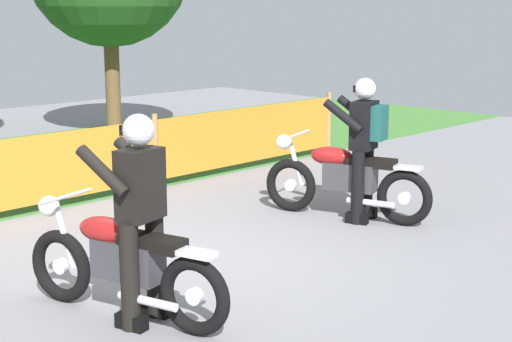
{
  "coord_description": "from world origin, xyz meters",
  "views": [
    {
      "loc": [
        -4.63,
        -5.78,
        2.49
      ],
      "look_at": [
        0.7,
        -0.58,
        0.9
      ],
      "focal_mm": 54.19,
      "sensor_mm": 36.0,
      "label": 1
    }
  ],
  "objects_px": {
    "motorcycle_lead": "(345,179)",
    "rider_lead": "(364,141)",
    "motorcycle_trailing": "(122,263)",
    "rider_trailing": "(139,212)"
  },
  "relations": [
    {
      "from": "motorcycle_lead",
      "to": "rider_lead",
      "type": "xyz_separation_m",
      "value": [
        0.07,
        -0.22,
        0.47
      ]
    },
    {
      "from": "motorcycle_lead",
      "to": "motorcycle_trailing",
      "type": "height_order",
      "value": "motorcycle_lead"
    },
    {
      "from": "motorcycle_trailing",
      "to": "rider_trailing",
      "type": "distance_m",
      "value": 0.49
    },
    {
      "from": "rider_lead",
      "to": "rider_trailing",
      "type": "relative_size",
      "value": 1.0
    },
    {
      "from": "motorcycle_trailing",
      "to": "rider_trailing",
      "type": "xyz_separation_m",
      "value": [
        0.05,
        -0.19,
        0.45
      ]
    },
    {
      "from": "rider_lead",
      "to": "motorcycle_trailing",
      "type": "bearing_deg",
      "value": 78.17
    },
    {
      "from": "motorcycle_lead",
      "to": "rider_lead",
      "type": "relative_size",
      "value": 1.2
    },
    {
      "from": "motorcycle_trailing",
      "to": "rider_trailing",
      "type": "height_order",
      "value": "rider_trailing"
    },
    {
      "from": "motorcycle_lead",
      "to": "rider_lead",
      "type": "height_order",
      "value": "rider_lead"
    },
    {
      "from": "motorcycle_lead",
      "to": "motorcycle_trailing",
      "type": "bearing_deg",
      "value": 81.61
    }
  ]
}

